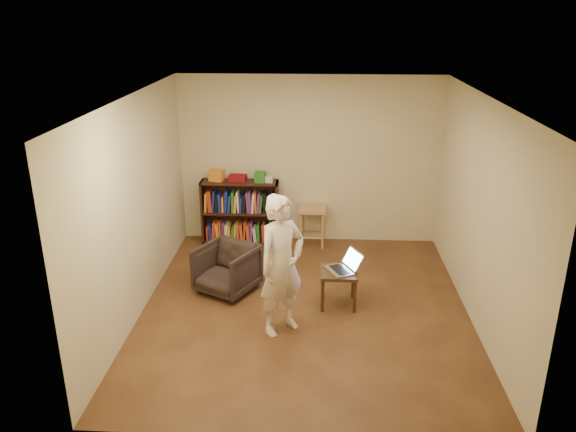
# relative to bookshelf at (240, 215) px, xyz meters

# --- Properties ---
(floor) EXTENTS (4.50, 4.50, 0.00)m
(floor) POSITION_rel_bookshelf_xyz_m (1.07, -2.09, -0.44)
(floor) COLOR #412414
(floor) RESTS_ON ground
(ceiling) EXTENTS (4.50, 4.50, 0.00)m
(ceiling) POSITION_rel_bookshelf_xyz_m (1.07, -2.09, 2.16)
(ceiling) COLOR silver
(ceiling) RESTS_ON wall_back
(wall_back) EXTENTS (4.00, 0.00, 4.00)m
(wall_back) POSITION_rel_bookshelf_xyz_m (1.07, 0.16, 0.86)
(wall_back) COLOR #C1B992
(wall_back) RESTS_ON floor
(wall_left) EXTENTS (0.00, 4.50, 4.50)m
(wall_left) POSITION_rel_bookshelf_xyz_m (-0.93, -2.09, 0.86)
(wall_left) COLOR #C1B992
(wall_left) RESTS_ON floor
(wall_right) EXTENTS (0.00, 4.50, 4.50)m
(wall_right) POSITION_rel_bookshelf_xyz_m (3.07, -2.09, 0.86)
(wall_right) COLOR #C1B992
(wall_right) RESTS_ON floor
(bookshelf) EXTENTS (1.20, 0.30, 1.00)m
(bookshelf) POSITION_rel_bookshelf_xyz_m (0.00, 0.00, 0.00)
(bookshelf) COLOR black
(bookshelf) RESTS_ON floor
(box_yellow) EXTENTS (0.24, 0.20, 0.17)m
(box_yellow) POSITION_rel_bookshelf_xyz_m (-0.35, 0.00, 0.65)
(box_yellow) COLOR orange
(box_yellow) RESTS_ON bookshelf
(red_cloth) EXTENTS (0.28, 0.21, 0.09)m
(red_cloth) POSITION_rel_bookshelf_xyz_m (-0.03, 0.02, 0.60)
(red_cloth) COLOR maroon
(red_cloth) RESTS_ON bookshelf
(box_green) EXTENTS (0.17, 0.17, 0.16)m
(box_green) POSITION_rel_bookshelf_xyz_m (0.33, -0.03, 0.64)
(box_green) COLOR #27761F
(box_green) RESTS_ON bookshelf
(box_white) EXTENTS (0.12, 0.12, 0.09)m
(box_white) POSITION_rel_bookshelf_xyz_m (0.46, -0.02, 0.60)
(box_white) COLOR silver
(box_white) RESTS_ON bookshelf
(stool) EXTENTS (0.42, 0.42, 0.61)m
(stool) POSITION_rel_bookshelf_xyz_m (1.13, -0.06, 0.06)
(stool) COLOR #A87852
(stool) RESTS_ON floor
(armchair) EXTENTS (0.93, 0.94, 0.64)m
(armchair) POSITION_rel_bookshelf_xyz_m (0.04, -1.69, -0.12)
(armchair) COLOR black
(armchair) RESTS_ON floor
(side_table) EXTENTS (0.45, 0.45, 0.46)m
(side_table) POSITION_rel_bookshelf_xyz_m (1.49, -1.96, -0.06)
(side_table) COLOR #311E10
(side_table) RESTS_ON floor
(laptop) EXTENTS (0.50, 0.49, 0.24)m
(laptop) POSITION_rel_bookshelf_xyz_m (1.56, -1.93, 0.08)
(laptop) COLOR #AFAFB3
(laptop) RESTS_ON side_table
(person) EXTENTS (0.71, 0.69, 1.64)m
(person) POSITION_rel_bookshelf_xyz_m (0.82, -2.58, 0.38)
(person) COLOR beige
(person) RESTS_ON floor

